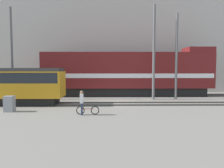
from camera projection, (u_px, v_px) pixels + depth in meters
name	position (u px, v px, depth m)	size (l,w,h in m)	color
ground_plane	(115.00, 102.00, 21.32)	(120.00, 120.00, 0.00)	gray
track_near	(116.00, 104.00, 19.86)	(60.00, 1.51, 0.14)	#47423D
track_far	(114.00, 95.00, 26.13)	(60.00, 1.51, 0.14)	#47423D
building_backdrop	(113.00, 42.00, 32.50)	(33.85, 6.00, 14.47)	#B7B2A8
freight_locomotive	(128.00, 73.00, 25.96)	(19.80, 3.04, 5.72)	black
streetcar	(12.00, 84.00, 19.62)	(9.12, 2.54, 3.32)	black
bicycle	(88.00, 110.00, 15.56)	(1.65, 0.44, 0.67)	black
person	(82.00, 100.00, 15.35)	(0.23, 0.36, 1.74)	#232D4C
utility_pole_left	(12.00, 54.00, 22.53)	(0.26, 0.26, 9.53)	#595959
utility_pole_center	(154.00, 53.00, 22.68)	(0.27, 0.27, 9.84)	#595959
utility_pole_right	(176.00, 57.00, 22.74)	(0.25, 0.25, 8.97)	#595959
signal_box	(9.00, 104.00, 16.58)	(0.70, 0.60, 1.20)	gray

